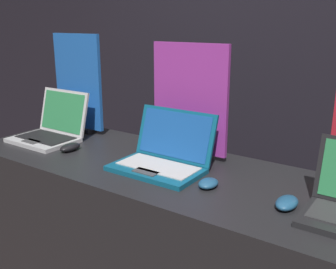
% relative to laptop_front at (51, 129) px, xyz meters
% --- Properties ---
extents(wall_back, '(8.00, 0.05, 2.80)m').
position_rel_laptop_front_xyz_m(wall_back, '(0.74, 1.25, 0.46)').
color(wall_back, black).
rests_on(wall_back, ground_plane).
extents(display_counter, '(1.99, 0.65, 0.88)m').
position_rel_laptop_front_xyz_m(display_counter, '(0.74, 0.00, -0.50)').
color(display_counter, black).
rests_on(display_counter, ground_plane).
extents(laptop_front, '(0.34, 0.31, 0.25)m').
position_rel_laptop_front_xyz_m(laptop_front, '(0.00, 0.00, 0.00)').
color(laptop_front, '#B7B7BC').
rests_on(laptop_front, display_counter).
extents(mouse_front, '(0.06, 0.12, 0.04)m').
position_rel_laptop_front_xyz_m(mouse_front, '(0.23, -0.08, -0.04)').
color(mouse_front, black).
rests_on(mouse_front, display_counter).
extents(promo_stand_front, '(0.34, 0.07, 0.54)m').
position_rel_laptop_front_xyz_m(promo_stand_front, '(0.00, 0.21, 0.20)').
color(promo_stand_front, black).
rests_on(promo_stand_front, display_counter).
extents(laptop_middle, '(0.38, 0.30, 0.24)m').
position_rel_laptop_front_xyz_m(laptop_middle, '(0.73, -0.01, -0.00)').
color(laptop_middle, '#0F5170').
rests_on(laptop_middle, display_counter).
extents(mouse_middle, '(0.07, 0.09, 0.03)m').
position_rel_laptop_front_xyz_m(mouse_middle, '(0.99, -0.08, -0.04)').
color(mouse_middle, navy).
rests_on(mouse_middle, display_counter).
extents(promo_stand_middle, '(0.38, 0.07, 0.52)m').
position_rel_laptop_front_xyz_m(promo_stand_middle, '(0.73, 0.20, 0.19)').
color(promo_stand_middle, black).
rests_on(promo_stand_middle, display_counter).
extents(mouse_back, '(0.07, 0.12, 0.04)m').
position_rel_laptop_front_xyz_m(mouse_back, '(1.29, -0.08, -0.04)').
color(mouse_back, navy).
rests_on(mouse_back, display_counter).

